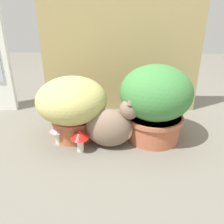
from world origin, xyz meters
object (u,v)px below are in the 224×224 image
leafy_planter (155,101)px  mushroom_ornament_red (80,136)px  grass_planter (72,104)px  mushroom_ornament_pink (58,130)px  cat (112,126)px

leafy_planter → mushroom_ornament_red: 0.47m
leafy_planter → mushroom_ornament_red: bearing=-158.9°
grass_planter → mushroom_ornament_red: (0.06, -0.15, -0.12)m
mushroom_ornament_pink → mushroom_ornament_red: 0.16m
mushroom_ornament_pink → mushroom_ornament_red: mushroom_ornament_red is taller
mushroom_ornament_pink → mushroom_ornament_red: size_ratio=0.98×
grass_planter → mushroom_ornament_red: bearing=-67.7°
cat → grass_planter: bearing=159.6°
grass_planter → mushroom_ornament_pink: grass_planter is taller
leafy_planter → cat: bearing=-158.8°
grass_planter → cat: (0.23, -0.09, -0.09)m
cat → leafy_planter: bearing=21.2°
mushroom_ornament_red → leafy_planter: bearing=21.1°
grass_planter → mushroom_ornament_pink: (-0.07, -0.08, -0.13)m
mushroom_ornament_pink → mushroom_ornament_red: (0.14, -0.08, 0.01)m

